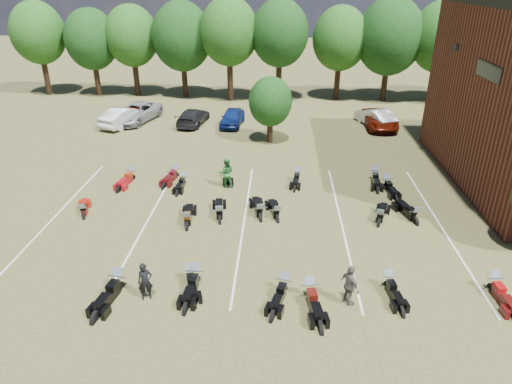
# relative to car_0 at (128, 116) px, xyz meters

# --- Properties ---
(ground) EXTENTS (160.00, 160.00, 0.00)m
(ground) POSITION_rel_car_0_xyz_m (14.13, -19.32, -0.70)
(ground) COLOR brown
(ground) RESTS_ON ground
(car_0) EXTENTS (3.04, 4.41, 1.40)m
(car_0) POSITION_rel_car_0_xyz_m (0.00, 0.00, 0.00)
(car_0) COLOR maroon
(car_0) RESTS_ON ground
(car_1) EXTENTS (3.54, 5.09, 1.59)m
(car_1) POSITION_rel_car_0_xyz_m (-0.09, -0.34, 0.10)
(car_1) COLOR #B9B9BD
(car_1) RESTS_ON ground
(car_2) EXTENTS (3.97, 6.11, 1.56)m
(car_2) POSITION_rel_car_0_xyz_m (0.43, 0.86, 0.08)
(car_2) COLOR gray
(car_2) RESTS_ON ground
(car_3) EXTENTS (2.49, 4.82, 1.34)m
(car_3) POSITION_rel_car_0_xyz_m (5.51, 0.33, -0.03)
(car_3) COLOR black
(car_3) RESTS_ON ground
(car_4) EXTENTS (2.05, 4.26, 1.40)m
(car_4) POSITION_rel_car_0_xyz_m (8.87, 0.18, 0.00)
(car_4) COLOR navy
(car_4) RESTS_ON ground
(car_5) EXTENTS (3.12, 4.79, 1.49)m
(car_5) POSITION_rel_car_0_xyz_m (20.86, 0.64, 0.05)
(car_5) COLOR #BBBAB5
(car_5) RESTS_ON ground
(car_6) EXTENTS (2.51, 5.21, 1.43)m
(car_6) POSITION_rel_car_0_xyz_m (21.09, 0.23, 0.02)
(car_6) COLOR #4F1104
(car_6) RESTS_ON ground
(car_7) EXTENTS (2.81, 5.38, 1.49)m
(car_7) POSITION_rel_car_0_xyz_m (27.58, -0.26, 0.05)
(car_7) COLOR #3D3D42
(car_7) RESTS_ON ground
(person_black) EXTENTS (0.68, 0.57, 1.58)m
(person_black) POSITION_rel_car_0_xyz_m (7.79, -22.74, 0.09)
(person_black) COLOR black
(person_black) RESTS_ON ground
(person_green) EXTENTS (0.91, 0.72, 1.82)m
(person_green) POSITION_rel_car_0_xyz_m (9.77, -12.17, 0.21)
(person_green) COLOR #286B2E
(person_green) RESTS_ON ground
(person_grey) EXTENTS (0.87, 1.08, 1.71)m
(person_grey) POSITION_rel_car_0_xyz_m (15.65, -22.67, 0.16)
(person_grey) COLOR #58524B
(person_grey) RESTS_ON ground
(motorcycle_0) EXTENTS (1.17, 2.59, 1.39)m
(motorcycle_0) POSITION_rel_car_0_xyz_m (6.51, -22.30, -0.70)
(motorcycle_0) COLOR black
(motorcycle_0) RESTS_ON ground
(motorcycle_1) EXTENTS (1.24, 2.20, 1.17)m
(motorcycle_1) POSITION_rel_car_0_xyz_m (9.29, -21.62, -0.70)
(motorcycle_1) COLOR black
(motorcycle_1) RESTS_ON ground
(motorcycle_2) EXTENTS (0.90, 2.40, 1.31)m
(motorcycle_2) POSITION_rel_car_0_xyz_m (9.56, -21.72, -0.70)
(motorcycle_2) COLOR black
(motorcycle_2) RESTS_ON ground
(motorcycle_3) EXTENTS (1.26, 2.34, 1.25)m
(motorcycle_3) POSITION_rel_car_0_xyz_m (13.16, -22.09, -0.70)
(motorcycle_3) COLOR black
(motorcycle_3) RESTS_ON ground
(motorcycle_4) EXTENTS (0.94, 2.20, 1.19)m
(motorcycle_4) POSITION_rel_car_0_xyz_m (17.38, -21.62, -0.70)
(motorcycle_4) COLOR black
(motorcycle_4) RESTS_ON ground
(motorcycle_5) EXTENTS (1.16, 2.53, 1.36)m
(motorcycle_5) POSITION_rel_car_0_xyz_m (14.17, -22.44, -0.70)
(motorcycle_5) COLOR black
(motorcycle_5) RESTS_ON ground
(motorcycle_6) EXTENTS (0.89, 2.37, 1.30)m
(motorcycle_6) POSITION_rel_car_0_xyz_m (21.54, -21.59, -0.70)
(motorcycle_6) COLOR #440909
(motorcycle_6) RESTS_ON ground
(motorcycle_7) EXTENTS (1.31, 2.20, 1.17)m
(motorcycle_7) POSITION_rel_car_0_xyz_m (2.70, -16.38, -0.70)
(motorcycle_7) COLOR maroon
(motorcycle_7) RESTS_ON ground
(motorcycle_8) EXTENTS (0.99, 2.50, 1.36)m
(motorcycle_8) POSITION_rel_car_0_xyz_m (8.32, -17.17, -0.70)
(motorcycle_8) COLOR black
(motorcycle_8) RESTS_ON ground
(motorcycle_9) EXTENTS (1.26, 2.55, 1.36)m
(motorcycle_9) POSITION_rel_car_0_xyz_m (11.94, -16.10, -0.70)
(motorcycle_9) COLOR black
(motorcycle_9) RESTS_ON ground
(motorcycle_10) EXTENTS (1.10, 2.53, 1.37)m
(motorcycle_10) POSITION_rel_car_0_xyz_m (9.87, -16.44, -0.70)
(motorcycle_10) COLOR black
(motorcycle_10) RESTS_ON ground
(motorcycle_11) EXTENTS (1.22, 2.38, 1.27)m
(motorcycle_11) POSITION_rel_car_0_xyz_m (12.82, -16.16, -0.70)
(motorcycle_11) COLOR black
(motorcycle_11) RESTS_ON ground
(motorcycle_12) EXTENTS (1.45, 2.58, 1.37)m
(motorcycle_12) POSITION_rel_car_0_xyz_m (19.87, -16.04, -0.70)
(motorcycle_12) COLOR black
(motorcycle_12) RESTS_ON ground
(motorcycle_13) EXTENTS (1.48, 2.47, 1.31)m
(motorcycle_13) POSITION_rel_car_0_xyz_m (18.02, -16.33, -0.70)
(motorcycle_13) COLOR black
(motorcycle_13) RESTS_ON ground
(motorcycle_14) EXTENTS (1.19, 2.39, 1.28)m
(motorcycle_14) POSITION_rel_car_0_xyz_m (6.40, -10.93, -0.70)
(motorcycle_14) COLOR #41090B
(motorcycle_14) RESTS_ON ground
(motorcycle_15) EXTENTS (1.13, 2.44, 1.31)m
(motorcycle_15) POSITION_rel_car_0_xyz_m (3.78, -11.48, -0.70)
(motorcycle_15) COLOR maroon
(motorcycle_15) RESTS_ON ground
(motorcycle_16) EXTENTS (0.76, 2.06, 1.13)m
(motorcycle_16) POSITION_rel_car_0_xyz_m (7.11, -11.99, -0.70)
(motorcycle_16) COLOR black
(motorcycle_16) RESTS_ON ground
(motorcycle_17) EXTENTS (0.96, 2.22, 1.20)m
(motorcycle_17) POSITION_rel_car_0_xyz_m (9.63, -10.52, -0.70)
(motorcycle_17) COLOR black
(motorcycle_17) RESTS_ON ground
(motorcycle_18) EXTENTS (0.98, 2.25, 1.21)m
(motorcycle_18) POSITION_rel_car_0_xyz_m (14.03, -10.94, -0.70)
(motorcycle_18) COLOR black
(motorcycle_18) RESTS_ON ground
(motorcycle_19) EXTENTS (0.92, 2.44, 1.33)m
(motorcycle_19) POSITION_rel_car_0_xyz_m (18.77, -10.73, -0.70)
(motorcycle_19) COLOR black
(motorcycle_19) RESTS_ON ground
(motorcycle_20) EXTENTS (1.02, 2.32, 1.25)m
(motorcycle_20) POSITION_rel_car_0_xyz_m (19.26, -11.90, -0.70)
(motorcycle_20) COLOR black
(motorcycle_20) RESTS_ON ground
(tree_line) EXTENTS (56.00, 6.00, 9.79)m
(tree_line) POSITION_rel_car_0_xyz_m (13.13, 9.68, 5.61)
(tree_line) COLOR black
(tree_line) RESTS_ON ground
(young_tree_midfield) EXTENTS (3.20, 3.20, 4.70)m
(young_tree_midfield) POSITION_rel_car_0_xyz_m (12.13, -3.82, 2.40)
(young_tree_midfield) COLOR black
(young_tree_midfield) RESTS_ON ground
(parking_lines) EXTENTS (20.10, 14.00, 0.01)m
(parking_lines) POSITION_rel_car_0_xyz_m (11.13, -16.32, -0.69)
(parking_lines) COLOR silver
(parking_lines) RESTS_ON ground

